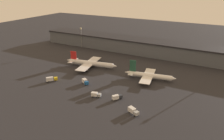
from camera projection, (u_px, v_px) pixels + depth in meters
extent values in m
plane|color=#26262B|center=(107.00, 91.00, 144.95)|extent=(600.00, 600.00, 0.00)
cube|color=#4C515B|center=(152.00, 48.00, 216.08)|extent=(247.63, 21.31, 13.07)
cube|color=black|center=(152.00, 41.00, 213.41)|extent=(247.63, 23.31, 1.20)
cylinder|color=silver|center=(91.00, 63.00, 184.88)|extent=(39.13, 10.33, 3.79)
cylinder|color=silver|center=(91.00, 64.00, 185.12)|extent=(37.11, 9.44, 3.22)
cone|color=silver|center=(114.00, 66.00, 178.73)|extent=(5.09, 4.31, 3.60)
cone|color=silver|center=(69.00, 60.00, 190.97)|extent=(6.14, 4.13, 3.22)
cube|color=red|center=(73.00, 55.00, 187.74)|extent=(5.29, 1.29, 7.00)
cube|color=silver|center=(73.00, 60.00, 189.78)|extent=(5.93, 13.46, 0.24)
cube|color=silver|center=(89.00, 63.00, 185.63)|extent=(14.32, 37.03, 0.36)
cylinder|color=gray|center=(95.00, 61.00, 194.66)|extent=(4.46, 2.76, 2.08)
cylinder|color=gray|center=(85.00, 69.00, 176.88)|extent=(4.46, 2.76, 2.08)
cylinder|color=black|center=(106.00, 68.00, 181.83)|extent=(0.50, 0.50, 1.70)
cylinder|color=black|center=(90.00, 65.00, 187.81)|extent=(0.50, 0.50, 1.70)
cylinder|color=black|center=(88.00, 67.00, 185.15)|extent=(0.50, 0.50, 1.70)
cylinder|color=white|center=(150.00, 76.00, 161.26)|extent=(31.89, 8.74, 3.42)
cylinder|color=#ADB2B7|center=(150.00, 76.00, 161.48)|extent=(30.24, 7.96, 2.90)
cone|color=white|center=(174.00, 79.00, 156.23)|extent=(4.59, 3.89, 3.24)
cone|color=white|center=(128.00, 72.00, 166.25)|extent=(5.54, 3.73, 2.90)
cube|color=#1E4738|center=(133.00, 66.00, 162.94)|extent=(4.78, 1.20, 8.84)
cube|color=white|center=(132.00, 73.00, 165.23)|extent=(5.16, 11.03, 0.24)
cube|color=white|center=(148.00, 76.00, 161.89)|extent=(12.38, 30.29, 0.36)
cylinder|color=gray|center=(151.00, 73.00, 169.30)|extent=(4.02, 2.49, 1.88)
cylinder|color=gray|center=(147.00, 82.00, 154.81)|extent=(4.02, 2.49, 1.88)
cylinder|color=black|center=(165.00, 81.00, 158.88)|extent=(0.50, 0.50, 1.54)
cylinder|color=black|center=(148.00, 78.00, 163.86)|extent=(0.50, 0.50, 1.54)
cylinder|color=black|center=(147.00, 79.00, 161.46)|extent=(0.50, 0.50, 1.54)
cube|color=#9EA3A8|center=(136.00, 113.00, 117.58)|extent=(2.97, 3.19, 1.96)
cube|color=silver|center=(132.00, 110.00, 120.26)|extent=(4.96, 4.15, 2.62)
cylinder|color=black|center=(137.00, 114.00, 118.72)|extent=(1.09, 0.96, 0.90)
cylinder|color=black|center=(135.00, 116.00, 117.69)|extent=(1.09, 0.96, 0.90)
cylinder|color=black|center=(132.00, 111.00, 122.04)|extent=(1.09, 0.96, 0.90)
cylinder|color=black|center=(129.00, 112.00, 121.01)|extent=(1.09, 0.96, 0.90)
cube|color=#282D38|center=(120.00, 96.00, 135.16)|extent=(2.80, 2.78, 1.88)
cube|color=silver|center=(115.00, 97.00, 133.52)|extent=(3.97, 4.52, 2.51)
cylinder|color=black|center=(120.00, 98.00, 136.16)|extent=(0.93, 1.03, 0.90)
cylinder|color=black|center=(121.00, 99.00, 134.90)|extent=(0.93, 1.03, 0.90)
cylinder|color=black|center=(114.00, 99.00, 134.36)|extent=(0.93, 1.03, 0.90)
cylinder|color=black|center=(115.00, 100.00, 133.10)|extent=(0.93, 1.03, 0.90)
cube|color=gold|center=(56.00, 79.00, 159.72)|extent=(3.13, 3.15, 2.10)
cube|color=silver|center=(50.00, 79.00, 158.26)|extent=(4.83, 5.04, 2.79)
cylinder|color=black|center=(55.00, 80.00, 160.82)|extent=(0.99, 1.01, 0.90)
cylinder|color=black|center=(56.00, 81.00, 159.46)|extent=(0.99, 1.01, 0.90)
cylinder|color=black|center=(48.00, 81.00, 159.24)|extent=(0.99, 1.01, 0.90)
cylinder|color=black|center=(49.00, 82.00, 157.89)|extent=(0.99, 1.01, 0.90)
cube|color=#9EA3A8|center=(100.00, 95.00, 136.85)|extent=(2.46, 2.79, 1.76)
cube|color=silver|center=(94.00, 94.00, 137.37)|extent=(4.35, 3.36, 2.35)
cylinder|color=black|center=(100.00, 96.00, 138.12)|extent=(1.03, 0.82, 0.90)
cylinder|color=black|center=(99.00, 97.00, 136.51)|extent=(1.03, 0.82, 0.90)
cylinder|color=black|center=(94.00, 95.00, 138.87)|extent=(1.03, 0.82, 0.90)
cylinder|color=black|center=(93.00, 97.00, 137.26)|extent=(1.03, 0.82, 0.90)
cube|color=#195199|center=(87.00, 83.00, 152.85)|extent=(2.87, 3.13, 2.13)
cube|color=silver|center=(85.00, 81.00, 155.33)|extent=(4.54, 4.11, 2.84)
cylinder|color=black|center=(88.00, 84.00, 153.95)|extent=(1.10, 1.01, 0.90)
cylinder|color=black|center=(85.00, 85.00, 153.04)|extent=(1.10, 1.01, 0.90)
cylinder|color=black|center=(85.00, 82.00, 157.04)|extent=(1.10, 1.01, 0.90)
cylinder|color=black|center=(83.00, 83.00, 156.13)|extent=(1.10, 1.01, 0.90)
cylinder|color=slate|center=(81.00, 38.00, 239.80)|extent=(0.70, 0.70, 20.23)
sphere|color=beige|center=(81.00, 29.00, 235.80)|extent=(1.80, 1.80, 1.80)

